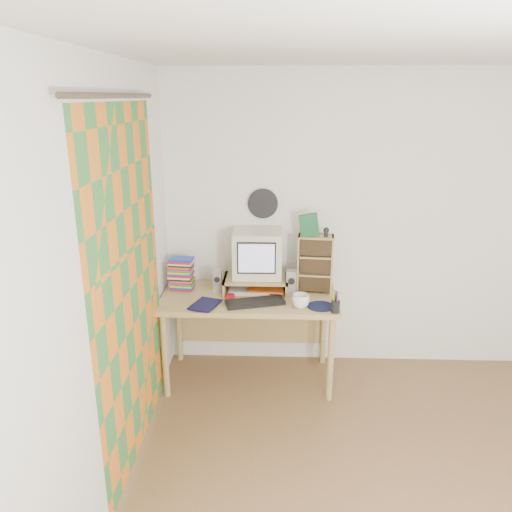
# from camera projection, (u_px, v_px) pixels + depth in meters

# --- Properties ---
(floor) EXTENTS (3.50, 3.50, 0.00)m
(floor) POSITION_uv_depth(u_px,v_px,m) (415.00, 510.00, 2.88)
(floor) COLOR brown
(floor) RESTS_ON ground
(ceiling) EXTENTS (3.50, 3.50, 0.00)m
(ceiling) POSITION_uv_depth(u_px,v_px,m) (473.00, 41.00, 2.12)
(ceiling) COLOR white
(ceiling) RESTS_ON back_wall
(back_wall) EXTENTS (3.50, 0.00, 3.50)m
(back_wall) POSITION_uv_depth(u_px,v_px,m) (374.00, 225.00, 4.16)
(back_wall) COLOR white
(back_wall) RESTS_ON floor
(left_wall) EXTENTS (0.00, 3.50, 3.50)m
(left_wall) POSITION_uv_depth(u_px,v_px,m) (95.00, 306.00, 2.56)
(left_wall) COLOR white
(left_wall) RESTS_ON floor
(curtain) EXTENTS (0.00, 2.20, 2.20)m
(curtain) POSITION_uv_depth(u_px,v_px,m) (130.00, 290.00, 3.05)
(curtain) COLOR orange
(curtain) RESTS_ON left_wall
(wall_disc) EXTENTS (0.25, 0.02, 0.25)m
(wall_disc) POSITION_uv_depth(u_px,v_px,m) (263.00, 204.00, 4.12)
(wall_disc) COLOR black
(wall_disc) RESTS_ON back_wall
(desk) EXTENTS (1.40, 0.70, 0.75)m
(desk) POSITION_uv_depth(u_px,v_px,m) (249.00, 308.00, 4.10)
(desk) COLOR tan
(desk) RESTS_ON floor
(monitor_riser) EXTENTS (0.52, 0.30, 0.12)m
(monitor_riser) POSITION_uv_depth(u_px,v_px,m) (256.00, 280.00, 4.06)
(monitor_riser) COLOR tan
(monitor_riser) RESTS_ON desk
(crt_monitor) EXTENTS (0.40, 0.40, 0.37)m
(crt_monitor) POSITION_uv_depth(u_px,v_px,m) (257.00, 254.00, 4.05)
(crt_monitor) COLOR beige
(crt_monitor) RESTS_ON monitor_riser
(speaker_left) EXTENTS (0.07, 0.07, 0.19)m
(speaker_left) POSITION_uv_depth(u_px,v_px,m) (218.00, 281.00, 4.05)
(speaker_left) COLOR #9E9DA1
(speaker_left) RESTS_ON desk
(speaker_right) EXTENTS (0.09, 0.09, 0.21)m
(speaker_right) POSITION_uv_depth(u_px,v_px,m) (291.00, 283.00, 3.98)
(speaker_right) COLOR #9E9DA1
(speaker_right) RESTS_ON desk
(keyboard) EXTENTS (0.48, 0.27, 0.03)m
(keyboard) POSITION_uv_depth(u_px,v_px,m) (255.00, 302.00, 3.83)
(keyboard) COLOR black
(keyboard) RESTS_ON desk
(dvd_stack) EXTENTS (0.20, 0.15, 0.27)m
(dvd_stack) POSITION_uv_depth(u_px,v_px,m) (181.00, 274.00, 4.11)
(dvd_stack) COLOR brown
(dvd_stack) RESTS_ON desk
(cd_rack) EXTENTS (0.30, 0.18, 0.47)m
(cd_rack) POSITION_uv_depth(u_px,v_px,m) (315.00, 264.00, 4.03)
(cd_rack) COLOR tan
(cd_rack) RESTS_ON desk
(mug) EXTENTS (0.17, 0.17, 0.10)m
(mug) POSITION_uv_depth(u_px,v_px,m) (301.00, 301.00, 3.76)
(mug) COLOR white
(mug) RESTS_ON desk
(diary) EXTENTS (0.27, 0.23, 0.04)m
(diary) POSITION_uv_depth(u_px,v_px,m) (195.00, 302.00, 3.83)
(diary) COLOR #0F1039
(diary) RESTS_ON desk
(mousepad) EXTENTS (0.25, 0.25, 0.00)m
(mousepad) POSITION_uv_depth(u_px,v_px,m) (321.00, 306.00, 3.79)
(mousepad) COLOR black
(mousepad) RESTS_ON desk
(pen_cup) EXTENTS (0.08, 0.08, 0.13)m
(pen_cup) POSITION_uv_depth(u_px,v_px,m) (336.00, 304.00, 3.67)
(pen_cup) COLOR black
(pen_cup) RESTS_ON desk
(papers) EXTENTS (0.35, 0.27, 0.04)m
(papers) POSITION_uv_depth(u_px,v_px,m) (257.00, 288.00, 4.09)
(papers) COLOR beige
(papers) RESTS_ON desk
(red_box) EXTENTS (0.08, 0.05, 0.04)m
(red_box) POSITION_uv_depth(u_px,v_px,m) (230.00, 297.00, 3.93)
(red_box) COLOR #A9121D
(red_box) RESTS_ON desk
(game_box) EXTENTS (0.14, 0.05, 0.18)m
(game_box) POSITION_uv_depth(u_px,v_px,m) (309.00, 225.00, 3.91)
(game_box) COLOR #17512C
(game_box) RESTS_ON cd_rack
(webcam) EXTENTS (0.05, 0.05, 0.08)m
(webcam) POSITION_uv_depth(u_px,v_px,m) (326.00, 232.00, 3.91)
(webcam) COLOR black
(webcam) RESTS_ON cd_rack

